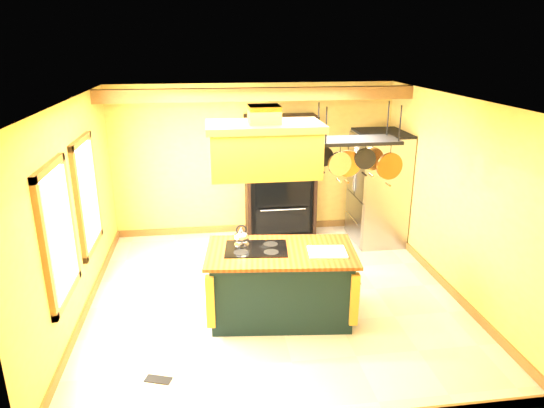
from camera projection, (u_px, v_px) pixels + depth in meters
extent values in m
plane|color=beige|center=(273.00, 296.00, 6.77)|extent=(5.00, 5.00, 0.00)
plane|color=white|center=(273.00, 100.00, 5.90)|extent=(5.00, 5.00, 0.00)
cube|color=#E0B952|center=(254.00, 160.00, 8.68)|extent=(5.00, 0.02, 2.70)
cube|color=#E0B952|center=(315.00, 301.00, 3.99)|extent=(5.00, 0.02, 2.70)
cube|color=#E0B952|center=(74.00, 213.00, 6.02)|extent=(0.02, 5.00, 2.70)
cube|color=#E0B952|center=(453.00, 196.00, 6.66)|extent=(0.02, 5.00, 2.70)
cube|color=olive|center=(258.00, 94.00, 7.53)|extent=(5.00, 0.15, 0.20)
cube|color=olive|center=(58.00, 234.00, 5.25)|extent=(0.06, 1.06, 1.56)
cube|color=white|center=(61.00, 233.00, 5.26)|extent=(0.02, 0.85, 1.34)
cube|color=olive|center=(87.00, 195.00, 6.57)|extent=(0.06, 1.06, 1.56)
cube|color=white|center=(89.00, 195.00, 6.57)|extent=(0.02, 0.85, 1.34)
cube|color=black|center=(281.00, 285.00, 6.15)|extent=(1.78, 1.10, 0.88)
cube|color=brown|center=(281.00, 252.00, 6.00)|extent=(1.94, 1.21, 0.04)
cube|color=black|center=(256.00, 249.00, 6.04)|extent=(0.82, 0.61, 0.01)
ellipsoid|color=silver|center=(242.00, 237.00, 6.11)|extent=(0.20, 0.20, 0.16)
cube|color=white|center=(327.00, 252.00, 5.93)|extent=(0.50, 0.41, 0.02)
cube|color=#BA8D2E|center=(264.00, 153.00, 5.57)|extent=(1.24, 0.67, 0.53)
cube|color=olive|center=(264.00, 126.00, 5.48)|extent=(1.32, 0.75, 0.08)
cube|color=#BA8D2E|center=(264.00, 118.00, 5.44)|extent=(0.35, 0.35, 0.27)
cube|color=black|center=(357.00, 140.00, 5.68)|extent=(0.96, 0.48, 0.04)
cylinder|color=black|center=(326.00, 126.00, 5.38)|extent=(0.02, 0.02, 0.43)
cylinder|color=black|center=(388.00, 119.00, 5.85)|extent=(0.02, 0.02, 0.43)
cylinder|color=black|center=(323.00, 156.00, 5.78)|extent=(0.25, 0.04, 0.25)
cylinder|color=silver|center=(340.00, 164.00, 5.64)|extent=(0.29, 0.03, 0.29)
cylinder|color=#A46029|center=(347.00, 164.00, 5.86)|extent=(0.32, 0.04, 0.32)
cylinder|color=black|center=(365.00, 159.00, 5.66)|extent=(0.25, 0.03, 0.25)
cylinder|color=silver|center=(372.00, 159.00, 5.88)|extent=(0.29, 0.04, 0.29)
cylinder|color=#A46029|center=(390.00, 166.00, 5.74)|extent=(0.32, 0.03, 0.32)
cube|color=#9899A0|center=(378.00, 189.00, 8.38)|extent=(0.79, 0.97, 1.90)
cube|color=#9899A0|center=(361.00, 170.00, 7.96)|extent=(0.03, 0.47, 1.03)
cube|color=#9899A0|center=(353.00, 163.00, 8.42)|extent=(0.03, 0.47, 1.03)
cube|color=#9899A0|center=(354.00, 218.00, 8.49)|extent=(0.03, 0.93, 0.80)
cube|color=black|center=(375.00, 238.00, 8.68)|extent=(0.75, 0.92, 0.06)
cube|color=black|center=(279.00, 174.00, 8.78)|extent=(1.23, 0.06, 2.18)
cube|color=black|center=(248.00, 179.00, 8.49)|extent=(0.06, 0.52, 2.18)
cube|color=black|center=(313.00, 176.00, 8.64)|extent=(0.06, 0.52, 2.18)
cube|color=black|center=(281.00, 170.00, 8.52)|extent=(1.23, 0.52, 0.05)
cube|color=black|center=(280.00, 201.00, 8.73)|extent=(1.11, 0.42, 1.17)
cube|color=black|center=(283.00, 192.00, 8.36)|extent=(0.96, 0.04, 0.52)
cube|color=black|center=(283.00, 220.00, 8.53)|extent=(0.96, 0.04, 0.47)
cube|color=black|center=(281.00, 156.00, 8.44)|extent=(1.11, 0.46, 0.02)
cube|color=black|center=(281.00, 142.00, 8.36)|extent=(1.11, 0.46, 0.02)
cube|color=black|center=(281.00, 128.00, 8.28)|extent=(1.11, 0.46, 0.02)
cylinder|color=white|center=(264.00, 155.00, 8.34)|extent=(0.22, 0.22, 0.07)
cylinder|color=teal|center=(300.00, 136.00, 8.32)|extent=(0.10, 0.10, 0.17)
cube|color=black|center=(158.00, 379.00, 5.09)|extent=(0.30, 0.20, 0.01)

